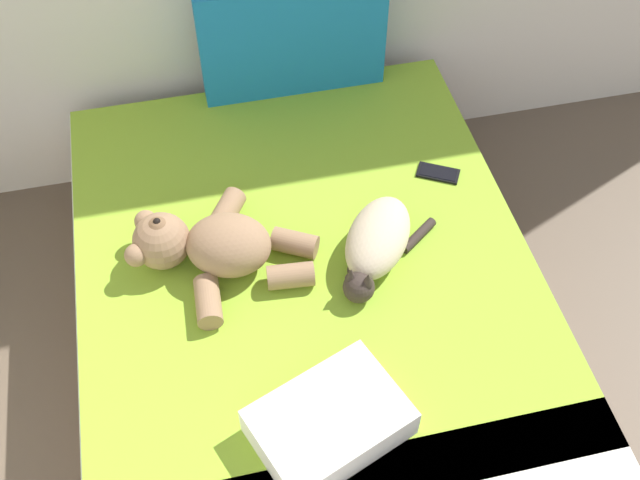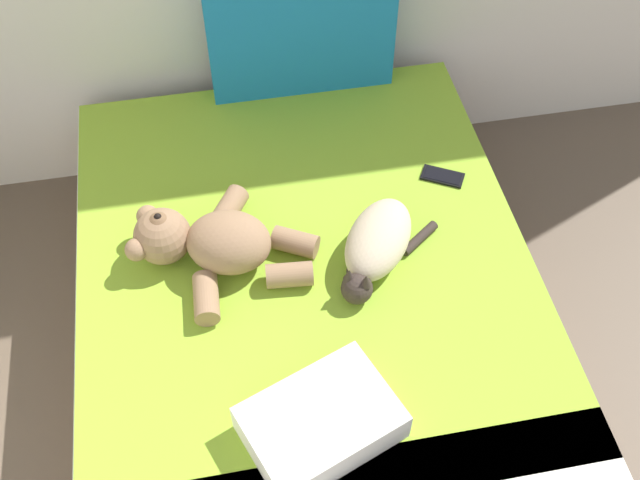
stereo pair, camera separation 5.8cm
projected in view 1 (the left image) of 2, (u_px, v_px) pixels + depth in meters
The scene contains 6 objects.
bed at pixel (307, 306), 2.67m from camera, with size 1.52×1.91×0.46m.
patterned_cushion at pixel (293, 37), 2.87m from camera, with size 0.70×0.11×0.46m.
cat at pixel (376, 243), 2.45m from camera, with size 0.39×0.40×0.15m.
teddy_bear at pixel (210, 245), 2.43m from camera, with size 0.62×0.52×0.20m.
cell_phone at pixel (438, 173), 2.74m from camera, with size 0.16×0.13×0.01m.
throw_pillow at pixel (329, 422), 2.08m from camera, with size 0.40×0.28×0.11m, color white.
Camera 1 is at (1.46, 1.51, 2.45)m, focal length 43.23 mm.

